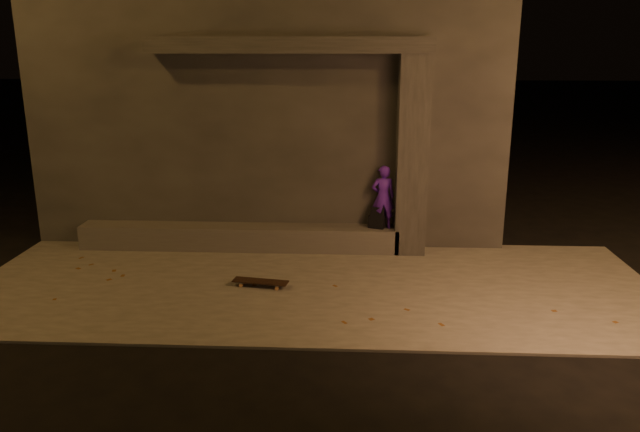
# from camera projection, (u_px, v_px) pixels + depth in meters

# --- Properties ---
(ground) EXTENTS (120.00, 120.00, 0.00)m
(ground) POSITION_uv_depth(u_px,v_px,m) (303.00, 343.00, 8.20)
(ground) COLOR black
(ground) RESTS_ON ground
(sidewalk) EXTENTS (11.00, 4.40, 0.04)m
(sidewalk) POSITION_uv_depth(u_px,v_px,m) (312.00, 285.00, 10.12)
(sidewalk) COLOR #615D55
(sidewalk) RESTS_ON ground
(building) EXTENTS (9.00, 5.10, 5.22)m
(building) POSITION_uv_depth(u_px,v_px,m) (280.00, 99.00, 13.80)
(building) COLOR #33312E
(building) RESTS_ON ground
(ledge) EXTENTS (6.00, 0.55, 0.45)m
(ledge) POSITION_uv_depth(u_px,v_px,m) (239.00, 237.00, 11.81)
(ledge) COLOR #55524D
(ledge) RESTS_ON sidewalk
(column) EXTENTS (0.55, 0.55, 3.60)m
(column) POSITION_uv_depth(u_px,v_px,m) (412.00, 156.00, 11.24)
(column) COLOR #33312E
(column) RESTS_ON sidewalk
(canopy) EXTENTS (5.00, 0.70, 0.28)m
(canopy) POSITION_uv_depth(u_px,v_px,m) (289.00, 45.00, 10.87)
(canopy) COLOR #33312E
(canopy) RESTS_ON column
(skateboarder) EXTENTS (0.46, 0.33, 1.18)m
(skateboarder) POSITION_uv_depth(u_px,v_px,m) (383.00, 197.00, 11.46)
(skateboarder) COLOR #4C1AAB
(skateboarder) RESTS_ON ledge
(backpack) EXTENTS (0.34, 0.28, 0.41)m
(backpack) POSITION_uv_depth(u_px,v_px,m) (377.00, 220.00, 11.59)
(backpack) COLOR black
(backpack) RESTS_ON ledge
(skateboard) EXTENTS (0.92, 0.37, 0.10)m
(skateboard) POSITION_uv_depth(u_px,v_px,m) (260.00, 282.00, 9.99)
(skateboard) COLOR black
(skateboard) RESTS_ON sidewalk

